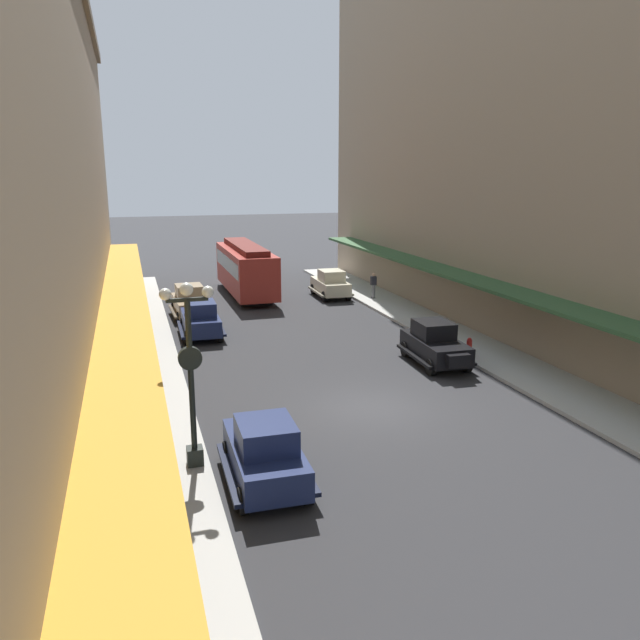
% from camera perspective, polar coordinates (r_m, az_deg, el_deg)
% --- Properties ---
extents(ground_plane, '(200.00, 200.00, 0.00)m').
position_cam_1_polar(ground_plane, '(22.13, 4.65, -8.04)').
color(ground_plane, '#2D2D30').
extents(sidewalk_left, '(3.00, 60.00, 0.15)m').
position_cam_1_polar(sidewalk_left, '(20.69, -15.33, -9.85)').
color(sidewalk_left, '#B7B5AD').
rests_on(sidewalk_left, ground).
extents(sidewalk_right, '(3.00, 60.00, 0.15)m').
position_cam_1_polar(sidewalk_right, '(25.71, 20.45, -5.58)').
color(sidewalk_right, '#B7B5AD').
rests_on(sidewalk_right, ground).
extents(building_row_left, '(4.30, 60.00, 16.40)m').
position_cam_1_polar(building_row_left, '(19.22, -25.23, 12.53)').
color(building_row_left, gray).
rests_on(building_row_left, ground).
extents(parked_car_0, '(2.26, 4.30, 1.84)m').
position_cam_1_polar(parked_car_0, '(35.85, -11.88, 1.71)').
color(parked_car_0, '#997F5B').
rests_on(parked_car_0, ground).
extents(parked_car_1, '(2.21, 4.28, 1.84)m').
position_cam_1_polar(parked_car_1, '(31.54, -10.96, 0.15)').
color(parked_car_1, '#19234C').
rests_on(parked_car_1, ground).
extents(parked_car_2, '(2.21, 4.29, 1.84)m').
position_cam_1_polar(parked_car_2, '(16.74, -5.12, -11.91)').
color(parked_car_2, '#19234C').
rests_on(parked_car_2, ground).
extents(parked_car_3, '(2.22, 4.29, 1.84)m').
position_cam_1_polar(parked_car_3, '(40.76, 0.97, 3.41)').
color(parked_car_3, beige).
rests_on(parked_car_3, ground).
extents(parked_car_4, '(2.30, 4.31, 1.84)m').
position_cam_1_polar(parked_car_4, '(27.06, 10.56, -2.07)').
color(parked_car_4, black).
rests_on(parked_car_4, ground).
extents(streetcar, '(2.53, 9.60, 3.46)m').
position_cam_1_polar(streetcar, '(41.54, -6.86, 4.85)').
color(streetcar, '#A52D23').
rests_on(streetcar, ground).
extents(lamp_post_with_clock, '(1.42, 0.44, 5.16)m').
position_cam_1_polar(lamp_post_with_clock, '(17.04, -11.85, -4.31)').
color(lamp_post_with_clock, black).
rests_on(lamp_post_with_clock, sidewalk_left).
extents(fire_hydrant, '(0.24, 0.24, 0.82)m').
position_cam_1_polar(fire_hydrant, '(28.19, 13.59, -2.40)').
color(fire_hydrant, '#B21E19').
rests_on(fire_hydrant, sidewalk_right).
extents(pedestrian_0, '(0.36, 0.24, 1.64)m').
position_cam_1_polar(pedestrian_0, '(35.67, -16.61, 1.44)').
color(pedestrian_0, slate).
rests_on(pedestrian_0, sidewalk_left).
extents(pedestrian_1, '(0.36, 0.24, 1.64)m').
position_cam_1_polar(pedestrian_1, '(39.96, 4.95, 3.22)').
color(pedestrian_1, slate).
rests_on(pedestrian_1, sidewalk_right).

